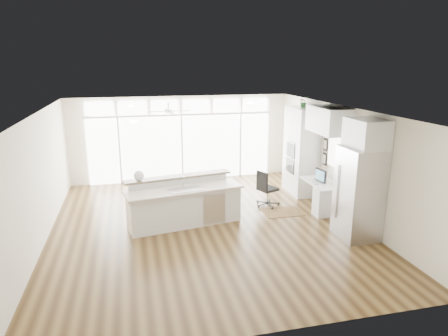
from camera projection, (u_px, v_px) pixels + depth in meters
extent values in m
cube|color=#3B2812|center=(205.00, 226.00, 9.40)|extent=(7.00, 8.00, 0.02)
cube|color=silver|center=(204.00, 111.00, 8.70)|extent=(7.00, 8.00, 0.02)
cube|color=silver|center=(181.00, 138.00, 12.81)|extent=(7.00, 0.04, 2.70)
cube|color=silver|center=(261.00, 248.00, 5.29)|extent=(7.00, 0.04, 2.70)
cube|color=silver|center=(39.00, 181.00, 8.26)|extent=(0.04, 8.00, 2.70)
cube|color=silver|center=(344.00, 162.00, 9.84)|extent=(0.04, 8.00, 2.70)
cube|color=white|center=(182.00, 148.00, 12.83)|extent=(5.80, 0.06, 2.08)
cube|color=white|center=(181.00, 106.00, 12.49)|extent=(5.90, 0.06, 0.40)
cube|color=white|center=(337.00, 151.00, 10.06)|extent=(0.04, 0.85, 0.85)
cube|color=silver|center=(168.00, 108.00, 11.28)|extent=(1.16, 1.16, 0.32)
cube|color=white|center=(202.00, 111.00, 8.90)|extent=(3.40, 3.00, 0.02)
cube|color=white|center=(301.00, 151.00, 11.48)|extent=(0.64, 1.20, 2.50)
cube|color=white|center=(322.00, 196.00, 10.29)|extent=(0.72, 1.30, 0.76)
cube|color=white|center=(329.00, 120.00, 9.79)|extent=(0.64, 1.30, 0.64)
cube|color=#BBBBC1|center=(359.00, 193.00, 8.57)|extent=(0.76, 0.90, 2.00)
cube|color=white|center=(367.00, 133.00, 8.25)|extent=(0.64, 0.90, 0.60)
cube|color=black|center=(325.00, 152.00, 10.68)|extent=(0.06, 0.22, 0.80)
cube|color=white|center=(185.00, 203.00, 9.35)|extent=(2.87, 1.50, 1.08)
cube|color=#392412|center=(282.00, 212.00, 10.22)|extent=(0.99, 0.72, 0.01)
cube|color=black|center=(268.00, 189.00, 10.57)|extent=(0.64, 0.62, 0.96)
sphere|color=white|center=(139.00, 176.00, 9.16)|extent=(0.31, 0.31, 0.24)
cube|color=black|center=(321.00, 175.00, 10.12)|extent=(0.14, 0.44, 0.36)
cube|color=silver|center=(314.00, 182.00, 10.13)|extent=(0.17, 0.36, 0.02)
imported|color=#275B28|center=(304.00, 103.00, 11.13)|extent=(0.29, 0.31, 0.24)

